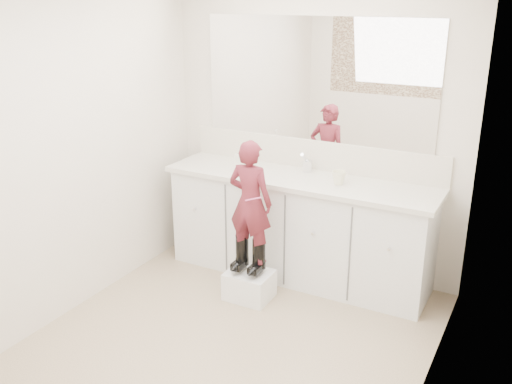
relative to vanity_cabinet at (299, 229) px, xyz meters
The scene contains 18 objects.
floor 1.30m from the vanity_cabinet, 90.00° to the right, with size 3.00×3.00×0.00m, color #7F6753.
wall_back 0.82m from the vanity_cabinet, 90.00° to the left, with size 2.60×2.60×0.00m, color beige.
wall_front 2.83m from the vanity_cabinet, 90.00° to the right, with size 2.60×2.60×0.00m, color beige.
wall_left 1.95m from the vanity_cabinet, 136.70° to the right, with size 3.00×3.00×0.00m, color beige.
wall_right 1.95m from the vanity_cabinet, 43.30° to the right, with size 3.00×3.00×0.00m, color beige.
vanity_cabinet is the anchor object (origin of this frame).
countertop 0.45m from the vanity_cabinet, 90.00° to the right, with size 2.28×0.58×0.04m, color beige.
backsplash 0.64m from the vanity_cabinet, 90.00° to the left, with size 2.28×0.03×0.25m, color beige.
mirror 1.24m from the vanity_cabinet, 90.00° to the left, with size 2.00×0.02×1.00m, color white.
dot_panel 2.98m from the vanity_cabinet, 90.00° to the right, with size 2.00×0.01×1.20m, color #472819.
faucet 0.54m from the vanity_cabinet, 90.00° to the left, with size 0.08×0.08×0.10m, color silver.
cup 0.62m from the vanity_cabinet, ahead, with size 0.11×0.11×0.10m, color #F0EBC0.
soap_bottle 0.77m from the vanity_cabinet, behind, with size 0.10×0.10×0.22m, color silver.
step_stool 0.66m from the vanity_cabinet, 107.64° to the right, with size 0.35×0.29×0.22m, color white.
boot_left 0.59m from the vanity_cabinet, 115.26° to the right, with size 0.11×0.20×0.29m, color black, non-canonical shape.
boot_right 0.54m from the vanity_cabinet, 100.66° to the right, with size 0.11×0.20×0.29m, color black, non-canonical shape.
toddler 0.68m from the vanity_cabinet, 108.27° to the right, with size 0.35×0.23×0.97m, color #9A2F39.
toothbrush 0.76m from the vanity_cabinet, 99.74° to the right, with size 0.01×0.01×0.14m, color #E05791.
Camera 1 is at (1.78, -2.85, 2.32)m, focal length 40.00 mm.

